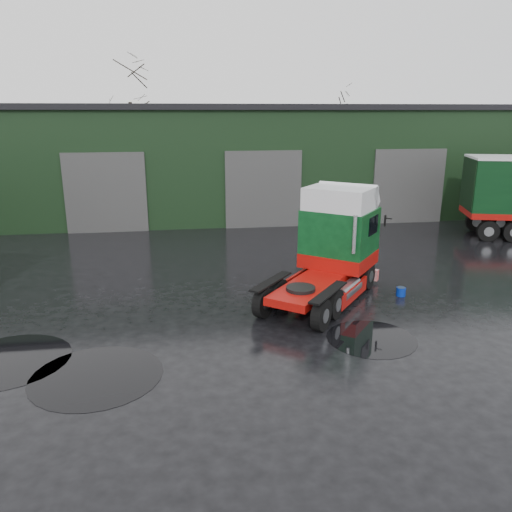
{
  "coord_description": "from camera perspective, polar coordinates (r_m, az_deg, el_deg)",
  "views": [
    {
      "loc": [
        -2.14,
        -11.7,
        5.91
      ],
      "look_at": [
        -0.04,
        2.68,
        1.7
      ],
      "focal_mm": 35.0,
      "sensor_mm": 36.0,
      "label": 1
    }
  ],
  "objects": [
    {
      "name": "ground",
      "position": [
        13.28,
        1.87,
        -10.27
      ],
      "size": [
        100.0,
        100.0,
        0.0
      ],
      "primitive_type": "plane",
      "color": "black"
    },
    {
      "name": "puddle_0",
      "position": [
        12.48,
        -17.73,
        -12.91
      ],
      "size": [
        3.05,
        3.05,
        0.01
      ],
      "primitive_type": "cylinder",
      "color": "black",
      "rests_on": "ground"
    },
    {
      "name": "tree_back_b",
      "position": [
        43.48,
        8.14,
        13.15
      ],
      "size": [
        4.4,
        4.4,
        7.5
      ],
      "primitive_type": null,
      "color": "black",
      "rests_on": "ground"
    },
    {
      "name": "puddle_1",
      "position": [
        14.03,
        13.05,
        -9.18
      ],
      "size": [
        2.42,
        2.42,
        0.01
      ],
      "primitive_type": "cylinder",
      "color": "black",
      "rests_on": "ground"
    },
    {
      "name": "wash_bucket",
      "position": [
        17.33,
        16.23,
        -3.94
      ],
      "size": [
        0.35,
        0.35,
        0.29
      ],
      "primitive_type": "cylinder",
      "rotation": [
        0.0,
        0.0,
        0.14
      ],
      "color": "#06228F",
      "rests_on": "ground"
    },
    {
      "name": "puddle_2",
      "position": [
        13.98,
        -26.5,
        -10.64
      ],
      "size": [
        3.01,
        3.01,
        0.01
      ],
      "primitive_type": "cylinder",
      "color": "black",
      "rests_on": "ground"
    },
    {
      "name": "warehouse",
      "position": [
        32.08,
        -0.87,
        11.23
      ],
      "size": [
        32.4,
        12.4,
        6.3
      ],
      "color": "black",
      "rests_on": "ground"
    },
    {
      "name": "hero_tractor",
      "position": [
        15.78,
        7.39,
        0.88
      ],
      "size": [
        5.5,
        6.01,
        3.57
      ],
      "primitive_type": null,
      "rotation": [
        0.0,
        0.0,
        -0.68
      ],
      "color": "#0A3B18",
      "rests_on": "ground"
    },
    {
      "name": "tree_back_a",
      "position": [
        41.89,
        -14.01,
        14.11
      ],
      "size": [
        4.4,
        4.4,
        9.5
      ],
      "primitive_type": null,
      "color": "black",
      "rests_on": "ground"
    }
  ]
}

